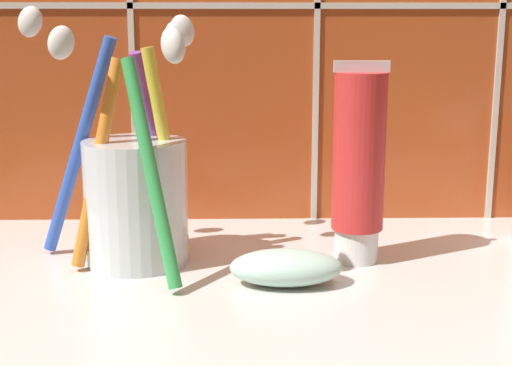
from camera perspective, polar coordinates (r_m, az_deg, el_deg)
sink_counter at (r=49.45cm, az=4.46°, el=-8.43°), size 61.75×30.14×2.00cm
toothbrush_cup at (r=50.86cm, az=-9.65°, el=-0.58°), size 13.22×14.35×18.21cm
toothpaste_tube at (r=50.58cm, az=8.22°, el=1.49°), size 3.86×3.67×14.30cm
soap_bar at (r=46.92cm, az=2.42°, el=-6.76°), size 7.40×4.03×2.32cm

